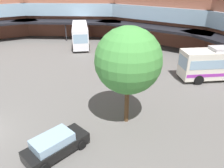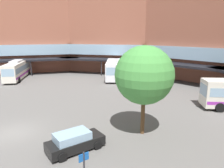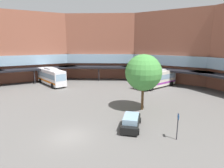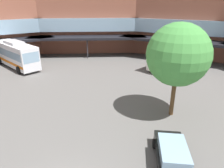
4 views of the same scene
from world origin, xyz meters
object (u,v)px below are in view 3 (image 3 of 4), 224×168
(bus_2, at_px, (157,78))
(plaza_tree, at_px, (143,73))
(parked_car, at_px, (131,122))
(bus_0, at_px, (51,76))
(stop_sign_post, at_px, (178,124))

(bus_2, xyz_separation_m, plaza_tree, (-0.96, -14.60, 3.40))
(bus_2, distance_m, parked_car, 20.97)
(bus_2, relative_size, parked_car, 2.14)
(plaza_tree, bearing_deg, bus_2, 86.24)
(parked_car, height_order, plaza_tree, plaza_tree)
(bus_0, xyz_separation_m, parked_car, (21.95, -15.98, -1.25))
(bus_0, relative_size, parked_car, 2.19)
(bus_2, relative_size, stop_sign_post, 3.56)
(bus_0, distance_m, parked_car, 27.18)
(bus_0, height_order, parked_car, bus_0)
(bus_0, height_order, bus_2, bus_0)
(stop_sign_post, bearing_deg, bus_2, 99.27)
(parked_car, xyz_separation_m, plaza_tree, (0.29, 6.31, 4.64))
(bus_2, xyz_separation_m, stop_sign_post, (3.60, -22.04, -0.30))
(plaza_tree, bearing_deg, stop_sign_post, -58.54)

